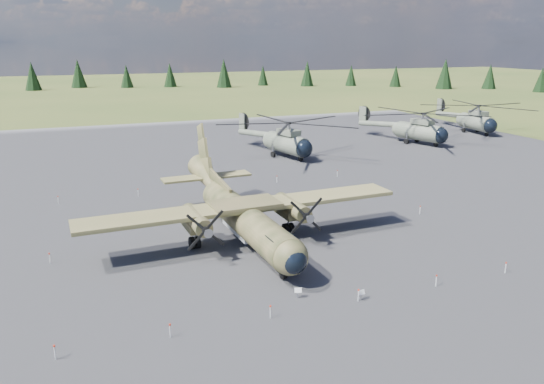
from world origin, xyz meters
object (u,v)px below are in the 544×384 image
object	(u,v)px
transport_plane	(241,210)
helicopter_far	(476,113)
helicopter_near	(286,132)
helicopter_mid	(419,122)

from	to	relation	value
transport_plane	helicopter_far	world-z (taller)	transport_plane
helicopter_near	helicopter_far	distance (m)	40.65
helicopter_mid	helicopter_far	xyz separation A→B (m)	(16.05, 5.21, 0.01)
transport_plane	helicopter_mid	size ratio (longest dim) A/B	1.02
helicopter_near	helicopter_mid	distance (m)	24.04
transport_plane	helicopter_mid	xyz separation A→B (m)	(39.97, 30.85, 1.13)
transport_plane	helicopter_far	bearing A→B (deg)	30.53
helicopter_mid	transport_plane	bearing A→B (deg)	-161.15
helicopter_mid	helicopter_far	distance (m)	16.87
helicopter_far	transport_plane	bearing A→B (deg)	-141.73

